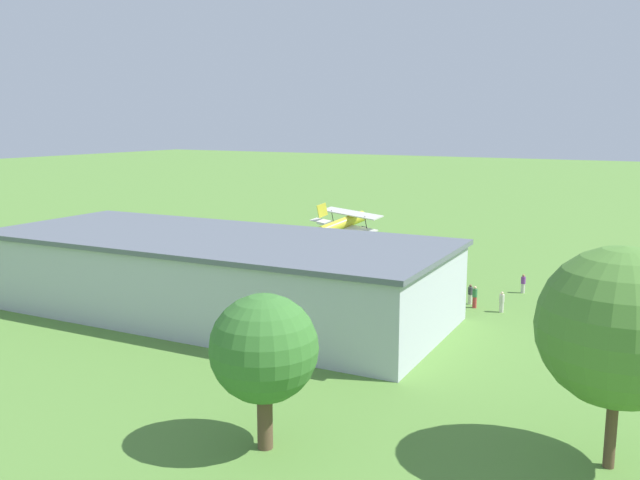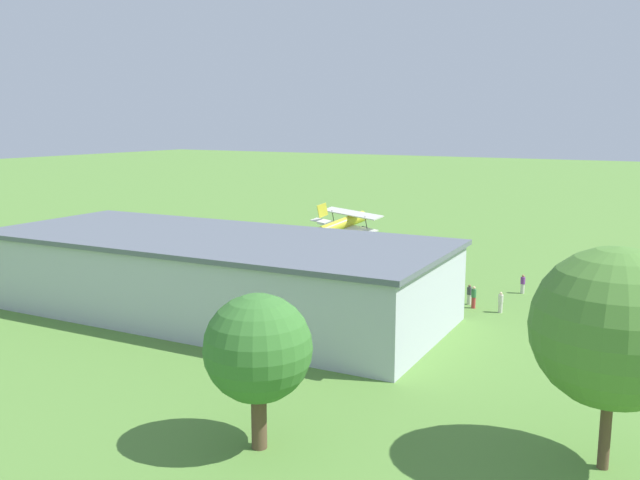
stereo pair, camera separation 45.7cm
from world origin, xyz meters
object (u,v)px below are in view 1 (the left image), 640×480
at_px(car_grey, 156,251).
at_px(car_blue, 22,236).
at_px(person_walking_on_apron, 453,286).
at_px(person_crossing_taxiway, 523,284).
at_px(tree_behind_hangar_right, 619,328).
at_px(person_watching_takeoff, 470,294).
at_px(tree_behind_hangar_left, 264,349).
at_px(person_at_fence_line, 475,297).
at_px(hangar, 215,274).
at_px(car_green, 67,241).
at_px(biplane, 343,223).
at_px(car_orange, 110,244).
at_px(person_by_parked_cars, 502,302).

distance_m(car_grey, car_blue, 20.05).
distance_m(car_blue, person_walking_on_apron, 52.15).
xyz_separation_m(car_blue, person_crossing_taxiway, (-56.90, -5.40, -0.04)).
bearing_deg(tree_behind_hangar_right, person_watching_takeoff, -59.99).
relative_size(car_blue, tree_behind_hangar_left, 0.67).
xyz_separation_m(person_watching_takeoff, tree_behind_hangar_right, (-12.76, 22.09, 5.25)).
bearing_deg(person_at_fence_line, car_grey, -3.60).
distance_m(hangar, car_green, 33.60).
bearing_deg(tree_behind_hangar_right, biplane, -48.12).
bearing_deg(car_orange, person_crossing_taxiway, -175.07).
height_order(car_green, person_watching_takeoff, car_green).
height_order(biplane, tree_behind_hangar_left, tree_behind_hangar_left).
xyz_separation_m(biplane, car_grey, (16.85, 10.03, -2.87)).
xyz_separation_m(car_grey, tree_behind_hangar_left, (-33.43, 29.07, 3.73)).
distance_m(car_grey, car_green, 13.09).
xyz_separation_m(car_orange, tree_behind_hangar_right, (-54.16, 23.90, 5.25)).
relative_size(car_orange, car_blue, 0.91).
bearing_deg(tree_behind_hangar_right, person_crossing_taxiway, -70.22).
relative_size(car_grey, tree_behind_hangar_right, 0.45).
bearing_deg(tree_behind_hangar_right, person_at_fence_line, -60.23).
xyz_separation_m(person_walking_on_apron, tree_behind_hangar_right, (-14.74, 23.86, 5.16)).
distance_m(car_blue, person_crossing_taxiway, 57.15).
bearing_deg(car_green, tree_behind_hangar_right, 159.06).
relative_size(hangar, car_green, 8.58).
relative_size(car_grey, person_by_parked_cars, 2.66).
height_order(hangar, tree_behind_hangar_left, tree_behind_hangar_left).
height_order(person_by_parked_cars, person_at_fence_line, person_at_fence_line).
height_order(person_walking_on_apron, person_crossing_taxiway, person_walking_on_apron).
distance_m(hangar, car_grey, 22.34).
height_order(biplane, person_crossing_taxiway, biplane).
bearing_deg(tree_behind_hangar_left, hangar, -46.20).
bearing_deg(person_by_parked_cars, person_at_fence_line, -5.99).
height_order(car_green, car_blue, car_green).
height_order(car_grey, person_at_fence_line, person_at_fence_line).
bearing_deg(car_grey, hangar, 144.19).
height_order(person_at_fence_line, person_watching_takeoff, person_at_fence_line).
bearing_deg(hangar, car_orange, -28.03).
bearing_deg(car_green, person_by_parked_cars, 177.79).
bearing_deg(person_walking_on_apron, car_green, 1.17).
xyz_separation_m(biplane, car_green, (29.93, 10.52, -2.85)).
distance_m(person_by_parked_cars, person_at_fence_line, 2.16).
bearing_deg(car_orange, car_blue, 7.11).
relative_size(car_grey, car_blue, 0.91).
xyz_separation_m(biplane, tree_behind_hangar_right, (-29.99, 33.45, 2.35)).
bearing_deg(hangar, tree_behind_hangar_right, 160.14).
xyz_separation_m(car_green, tree_behind_hangar_right, (-59.92, 22.93, 5.20)).
bearing_deg(tree_behind_hangar_left, person_at_fence_line, -92.69).
height_order(car_blue, tree_behind_hangar_left, tree_behind_hangar_left).
distance_m(biplane, tree_behind_hangar_right, 44.99).
distance_m(car_orange, car_blue, 12.80).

